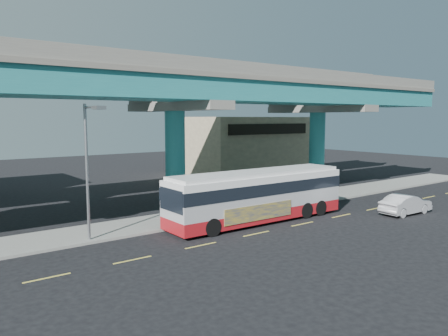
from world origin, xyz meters
TOP-DOWN VIEW (x-y plane):
  - ground at (0.00, 0.00)m, footprint 120.00×120.00m
  - sidewalk at (0.00, 5.50)m, footprint 70.00×4.00m
  - lane_markings at (-0.00, -0.30)m, footprint 58.00×0.12m
  - viaduct at (-0.00, 9.11)m, footprint 52.00×12.40m
  - building_beige at (18.00, 22.98)m, footprint 14.00×10.23m
  - transit_bus at (2.16, 2.00)m, footprint 13.24×2.97m
  - sedan at (12.09, -2.74)m, footprint 1.98×4.52m
  - street_lamp at (-8.56, 3.45)m, footprint 0.50×2.45m
  - stop_sign at (4.40, 4.18)m, footprint 0.63×0.29m

SIDE VIEW (x-z plane):
  - ground at x=0.00m, z-range 0.00..0.00m
  - lane_markings at x=0.00m, z-range 0.00..0.01m
  - sidewalk at x=0.00m, z-range 0.00..0.15m
  - sedan at x=12.09m, z-range 0.00..1.44m
  - stop_sign at x=4.40m, z-range 0.62..2.87m
  - transit_bus at x=2.16m, z-range 0.16..3.55m
  - building_beige at x=18.00m, z-range 0.01..7.01m
  - street_lamp at x=-8.56m, z-range 1.29..8.77m
  - viaduct at x=0.00m, z-range 3.29..14.99m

